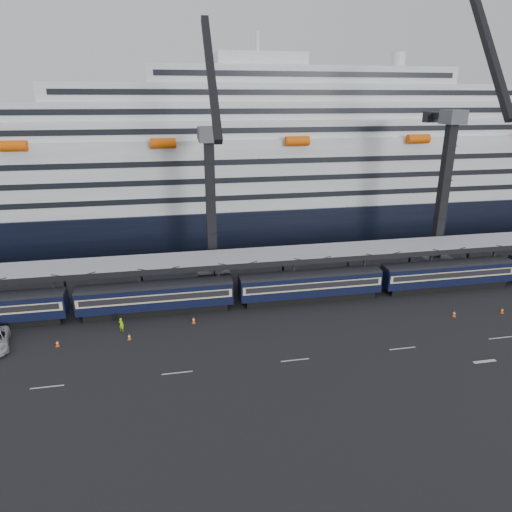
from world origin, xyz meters
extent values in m
plane|color=black|center=(0.00, 0.00, 0.00)|extent=(260.00, 260.00, 0.00)
cube|color=beige|center=(-38.00, -4.00, 0.01)|extent=(3.00, 0.15, 0.02)
cube|color=beige|center=(-26.00, -4.00, 0.01)|extent=(3.00, 0.15, 0.02)
cube|color=beige|center=(-14.00, -4.00, 0.01)|extent=(3.00, 0.15, 0.02)
cube|color=beige|center=(-2.00, -4.00, 0.01)|extent=(3.00, 0.15, 0.02)
cube|color=beige|center=(10.00, -4.00, 0.01)|extent=(3.00, 0.15, 0.02)
cube|color=beige|center=(5.00, -8.00, 0.01)|extent=(2.50, 0.40, 0.02)
cube|color=black|center=(-28.00, 10.00, 0.45)|extent=(17.48, 2.40, 0.90)
cube|color=black|center=(-28.00, 10.00, 2.25)|extent=(19.00, 2.80, 2.70)
cube|color=beige|center=(-28.00, 10.00, 2.55)|extent=(18.62, 2.92, 1.05)
cube|color=black|center=(-28.00, 10.00, 2.60)|extent=(17.86, 2.98, 0.70)
cube|color=black|center=(-28.00, 10.00, 3.75)|extent=(19.00, 2.50, 0.35)
cube|color=black|center=(-8.00, 10.00, 0.45)|extent=(17.48, 2.40, 0.90)
cube|color=black|center=(-8.00, 10.00, 2.25)|extent=(19.00, 2.80, 2.70)
cube|color=beige|center=(-8.00, 10.00, 2.55)|extent=(18.62, 2.92, 1.05)
cube|color=black|center=(-8.00, 10.00, 2.60)|extent=(17.86, 2.98, 0.70)
cube|color=black|center=(-8.00, 10.00, 3.75)|extent=(19.00, 2.50, 0.35)
cube|color=black|center=(12.00, 10.00, 0.45)|extent=(17.48, 2.40, 0.90)
cube|color=black|center=(12.00, 10.00, 2.25)|extent=(19.00, 2.80, 2.70)
cube|color=beige|center=(12.00, 10.00, 2.55)|extent=(18.62, 2.92, 1.05)
cube|color=black|center=(12.00, 10.00, 2.60)|extent=(17.86, 2.98, 0.70)
cube|color=black|center=(12.00, 10.00, 3.75)|extent=(19.00, 2.50, 0.35)
cube|color=#A2A4AA|center=(0.00, 14.00, 5.40)|extent=(130.00, 6.00, 0.25)
cube|color=black|center=(0.00, 11.00, 5.10)|extent=(130.00, 0.25, 0.70)
cube|color=black|center=(0.00, 17.00, 5.10)|extent=(130.00, 0.25, 0.70)
cube|color=black|center=(-40.00, 11.20, 2.70)|extent=(0.25, 0.25, 5.40)
cube|color=black|center=(-40.00, 16.80, 2.70)|extent=(0.25, 0.25, 5.40)
cube|color=black|center=(-30.00, 11.20, 2.70)|extent=(0.25, 0.25, 5.40)
cube|color=black|center=(-30.00, 16.80, 2.70)|extent=(0.25, 0.25, 5.40)
cube|color=black|center=(-20.00, 11.20, 2.70)|extent=(0.25, 0.25, 5.40)
cube|color=black|center=(-20.00, 16.80, 2.70)|extent=(0.25, 0.25, 5.40)
cube|color=black|center=(-10.00, 11.20, 2.70)|extent=(0.25, 0.25, 5.40)
cube|color=black|center=(-10.00, 16.80, 2.70)|extent=(0.25, 0.25, 5.40)
cube|color=black|center=(0.00, 11.20, 2.70)|extent=(0.25, 0.25, 5.40)
cube|color=black|center=(0.00, 16.80, 2.70)|extent=(0.25, 0.25, 5.40)
cube|color=black|center=(10.00, 11.20, 2.70)|extent=(0.25, 0.25, 5.40)
cube|color=black|center=(10.00, 16.80, 2.70)|extent=(0.25, 0.25, 5.40)
cube|color=black|center=(20.00, 11.20, 2.70)|extent=(0.25, 0.25, 5.40)
cube|color=black|center=(20.00, 16.80, 2.70)|extent=(0.25, 0.25, 5.40)
cube|color=black|center=(0.00, 46.00, 3.50)|extent=(200.00, 28.00, 7.00)
cube|color=silver|center=(0.00, 46.00, 13.00)|extent=(190.00, 26.88, 12.00)
cube|color=silver|center=(0.00, 46.00, 20.50)|extent=(160.00, 24.64, 3.00)
cube|color=black|center=(0.00, 33.63, 20.50)|extent=(153.60, 0.12, 0.90)
cube|color=silver|center=(0.00, 46.00, 23.50)|extent=(124.00, 21.84, 3.00)
cube|color=black|center=(0.00, 35.03, 23.50)|extent=(119.04, 0.12, 0.90)
cube|color=silver|center=(0.00, 46.00, 26.50)|extent=(90.00, 19.04, 3.00)
cube|color=black|center=(0.00, 36.43, 26.50)|extent=(86.40, 0.12, 0.90)
cube|color=silver|center=(0.00, 46.00, 29.50)|extent=(56.00, 16.24, 3.00)
cube|color=black|center=(0.00, 37.83, 29.50)|extent=(53.76, 0.12, 0.90)
cube|color=silver|center=(-8.00, 46.00, 32.00)|extent=(16.00, 12.00, 2.50)
cylinder|color=silver|center=(20.00, 46.00, 32.50)|extent=(2.80, 2.80, 3.00)
cylinder|color=#FF5B08|center=(-48.00, 31.96, 18.80)|extent=(4.00, 1.60, 1.60)
cylinder|color=#FF5B08|center=(-26.00, 31.96, 18.80)|extent=(4.00, 1.60, 1.60)
cylinder|color=#FF5B08|center=(-4.00, 31.96, 18.80)|extent=(4.00, 1.60, 1.60)
cylinder|color=#FF5B08|center=(18.00, 31.96, 18.80)|extent=(4.00, 1.60, 1.60)
cube|color=#45484C|center=(-20.00, 19.00, 1.00)|extent=(4.50, 4.50, 2.00)
cube|color=black|center=(-20.00, 19.00, 11.00)|extent=(1.30, 1.30, 18.00)
cube|color=#45484C|center=(-20.00, 19.00, 21.00)|extent=(2.60, 3.20, 2.00)
cube|color=black|center=(-20.00, 13.21, 27.89)|extent=(0.90, 12.26, 14.37)
cube|color=black|center=(-20.00, 21.52, 21.00)|extent=(0.90, 5.04, 0.90)
cube|color=black|center=(-20.00, 24.04, 20.80)|extent=(2.20, 1.60, 1.60)
cube|color=#45484C|center=(15.00, 18.00, 1.00)|extent=(4.50, 4.50, 2.00)
cube|color=black|center=(15.00, 18.00, 12.00)|extent=(1.30, 1.30, 20.00)
cube|color=#45484C|center=(15.00, 18.00, 23.00)|extent=(2.60, 3.20, 2.00)
cube|color=black|center=(15.00, 12.26, 31.19)|extent=(0.90, 12.21, 16.90)
cube|color=black|center=(15.00, 20.80, 23.00)|extent=(0.90, 5.60, 0.90)
cube|color=black|center=(15.00, 23.60, 22.80)|extent=(2.20, 1.60, 1.60)
imported|color=#B5F20C|center=(-32.00, 5.87, 0.83)|extent=(0.72, 0.63, 1.66)
cube|color=#FF5B08|center=(-38.59, 3.67, 0.02)|extent=(0.38, 0.38, 0.04)
cone|color=#FF5B08|center=(-38.59, 3.67, 0.40)|extent=(0.32, 0.32, 0.73)
cylinder|color=white|center=(-38.59, 3.67, 0.40)|extent=(0.27, 0.27, 0.12)
cube|color=#FF5B08|center=(-31.02, 3.69, 0.02)|extent=(0.38, 0.38, 0.04)
cone|color=#FF5B08|center=(-31.02, 3.69, 0.40)|extent=(0.32, 0.32, 0.71)
cylinder|color=white|center=(-31.02, 3.69, 0.40)|extent=(0.27, 0.27, 0.12)
cube|color=#FF5B08|center=(-23.70, 6.31, 0.02)|extent=(0.41, 0.41, 0.04)
cone|color=#FF5B08|center=(-23.70, 6.31, 0.44)|extent=(0.35, 0.35, 0.79)
cylinder|color=white|center=(-23.70, 6.31, 0.44)|extent=(0.29, 0.29, 0.13)
cube|color=#FF5B08|center=(7.99, 1.83, 0.02)|extent=(0.41, 0.41, 0.04)
cone|color=#FF5B08|center=(7.99, 1.83, 0.43)|extent=(0.34, 0.34, 0.77)
cylinder|color=white|center=(7.99, 1.83, 0.43)|extent=(0.29, 0.29, 0.13)
cube|color=#FF5B08|center=(14.47, 1.51, 0.02)|extent=(0.37, 0.37, 0.04)
cone|color=#FF5B08|center=(14.47, 1.51, 0.39)|extent=(0.31, 0.31, 0.69)
cylinder|color=white|center=(14.47, 1.51, 0.39)|extent=(0.26, 0.26, 0.12)
camera|label=1|loc=(-25.83, -43.29, 25.45)|focal=32.00mm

